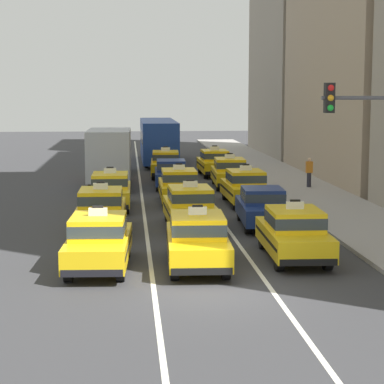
{
  "coord_description": "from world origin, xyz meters",
  "views": [
    {
      "loc": [
        -2.23,
        -18.92,
        5.36
      ],
      "look_at": [
        0.31,
        10.14,
        1.3
      ],
      "focal_mm": 67.67,
      "sensor_mm": 36.0,
      "label": 1
    }
  ],
  "objects": [
    {
      "name": "box_truck_left_fourth",
      "position": [
        -3.31,
        22.03,
        1.78
      ],
      "size": [
        2.39,
        7.0,
        3.27
      ],
      "color": "black",
      "rests_on": "ground"
    },
    {
      "name": "sidewalk_curb",
      "position": [
        7.2,
        15.0,
        0.07
      ],
      "size": [
        4.0,
        90.0,
        0.15
      ],
      "primitive_type": "cube",
      "color": "#9E9993",
      "rests_on": "ground"
    },
    {
      "name": "taxi_right_third",
      "position": [
        3.27,
        14.87,
        0.88
      ],
      "size": [
        1.87,
        4.58,
        1.96
      ],
      "color": "black",
      "rests_on": "ground"
    },
    {
      "name": "ground_plane",
      "position": [
        0.0,
        0.0,
        0.0
      ],
      "size": [
        160.0,
        160.0,
        0.0
      ],
      "primitive_type": "plane",
      "color": "#353538"
    },
    {
      "name": "taxi_left_fifth",
      "position": [
        -3.11,
        28.8,
        0.88
      ],
      "size": [
        1.82,
        4.56,
        1.96
      ],
      "color": "black",
      "rests_on": "ground"
    },
    {
      "name": "taxi_left_third",
      "position": [
        -3.1,
        14.18,
        0.88
      ],
      "size": [
        1.86,
        4.58,
        1.96
      ],
      "color": "black",
      "rests_on": "ground"
    },
    {
      "name": "pedestrian_mid_block",
      "position": [
        7.62,
        19.83,
        0.97
      ],
      "size": [
        0.36,
        0.24,
        1.62
      ],
      "color": "#23232D",
      "rests_on": "sidewalk_curb"
    },
    {
      "name": "taxi_left_second",
      "position": [
        -3.33,
        8.72,
        0.88
      ],
      "size": [
        1.88,
        4.58,
        1.96
      ],
      "color": "black",
      "rests_on": "ground"
    },
    {
      "name": "lane_stripe_left_center",
      "position": [
        -1.6,
        20.0,
        0.0
      ],
      "size": [
        0.14,
        80.0,
        0.01
      ],
      "primitive_type": "cube",
      "color": "silver",
      "rests_on": "ground"
    },
    {
      "name": "taxi_center_second",
      "position": [
        0.14,
        9.08,
        0.88
      ],
      "size": [
        1.94,
        4.61,
        1.96
      ],
      "color": "black",
      "rests_on": "ground"
    },
    {
      "name": "bus_center_sixth",
      "position": [
        -0.03,
        35.61,
        1.82
      ],
      "size": [
        2.55,
        11.21,
        3.22
      ],
      "color": "black",
      "rests_on": "ground"
    },
    {
      "name": "lane_stripe_center_right",
      "position": [
        1.6,
        20.0,
        0.0
      ],
      "size": [
        0.14,
        80.0,
        0.01
      ],
      "primitive_type": "cube",
      "color": "silver",
      "rests_on": "ground"
    },
    {
      "name": "taxi_right_fourth",
      "position": [
        3.38,
        21.08,
        0.88
      ],
      "size": [
        1.99,
        4.63,
        1.96
      ],
      "color": "black",
      "rests_on": "ground"
    },
    {
      "name": "taxi_left_nearest",
      "position": [
        -3.18,
        2.75,
        0.88
      ],
      "size": [
        2.03,
        4.64,
        1.96
      ],
      "color": "black",
      "rests_on": "ground"
    },
    {
      "name": "taxi_right_fifth",
      "position": [
        3.21,
        26.87,
        0.88
      ],
      "size": [
        1.88,
        4.59,
        1.96
      ],
      "color": "black",
      "rests_on": "ground"
    },
    {
      "name": "taxi_center_third",
      "position": [
        0.14,
        15.48,
        0.88
      ],
      "size": [
        1.84,
        4.57,
        1.96
      ],
      "color": "black",
      "rests_on": "ground"
    },
    {
      "name": "taxi_center_nearest",
      "position": [
        -0.18,
        2.69,
        0.88
      ],
      "size": [
        1.97,
        4.62,
        1.96
      ],
      "color": "black",
      "rests_on": "ground"
    },
    {
      "name": "taxi_center_fifth",
      "position": [
        0.05,
        26.29,
        0.88
      ],
      "size": [
        2.0,
        4.63,
        1.96
      ],
      "color": "black",
      "rests_on": "ground"
    },
    {
      "name": "sedan_right_second",
      "position": [
        3.03,
        9.13,
        0.85
      ],
      "size": [
        1.98,
        4.38,
        1.58
      ],
      "color": "black",
      "rests_on": "ground"
    },
    {
      "name": "taxi_right_nearest",
      "position": [
        3.01,
        3.48,
        0.88
      ],
      "size": [
        1.93,
        4.6,
        1.96
      ],
      "color": "black",
      "rests_on": "ground"
    },
    {
      "name": "sedan_center_fourth",
      "position": [
        0.09,
        21.25,
        0.85
      ],
      "size": [
        1.88,
        4.35,
        1.58
      ],
      "color": "black",
      "rests_on": "ground"
    }
  ]
}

